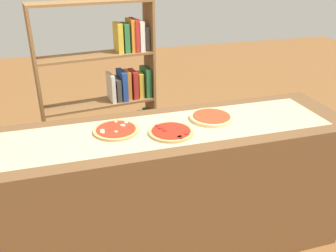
# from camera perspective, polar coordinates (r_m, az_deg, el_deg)

# --- Properties ---
(ground_plane) EXTENTS (12.00, 12.00, 0.00)m
(ground_plane) POSITION_cam_1_polar(r_m,az_deg,el_deg) (2.80, 0.00, -18.20)
(ground_plane) COLOR brown
(counter) EXTENTS (2.39, 0.67, 0.95)m
(counter) POSITION_cam_1_polar(r_m,az_deg,el_deg) (2.50, 0.00, -10.30)
(counter) COLOR brown
(counter) RESTS_ON ground_plane
(parchment_paper) EXTENTS (2.06, 0.48, 0.00)m
(parchment_paper) POSITION_cam_1_polar(r_m,az_deg,el_deg) (2.25, 0.00, -0.44)
(parchment_paper) COLOR tan
(parchment_paper) RESTS_ON counter
(pizza_mushroom_0) EXTENTS (0.28, 0.28, 0.02)m
(pizza_mushroom_0) POSITION_cam_1_polar(r_m,az_deg,el_deg) (2.24, -8.19, -0.64)
(pizza_mushroom_0) COLOR tan
(pizza_mushroom_0) RESTS_ON parchment_paper
(pizza_pepperoni_1) EXTENTS (0.28, 0.28, 0.02)m
(pizza_pepperoni_1) POSITION_cam_1_polar(r_m,az_deg,el_deg) (2.19, 0.49, -0.92)
(pizza_pepperoni_1) COLOR tan
(pizza_pepperoni_1) RESTS_ON parchment_paper
(pizza_plain_2) EXTENTS (0.29, 0.29, 0.02)m
(pizza_plain_2) POSITION_cam_1_polar(r_m,az_deg,el_deg) (2.40, 6.85, 1.37)
(pizza_plain_2) COLOR #E5C17F
(pizza_plain_2) RESTS_ON parchment_paper
(bookshelf) EXTENTS (0.96, 0.35, 1.62)m
(bookshelf) POSITION_cam_1_polar(r_m,az_deg,el_deg) (3.10, -8.26, 3.91)
(bookshelf) COLOR brown
(bookshelf) RESTS_ON ground_plane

